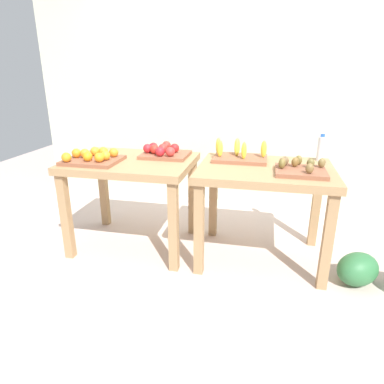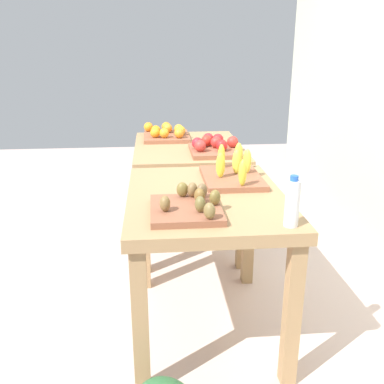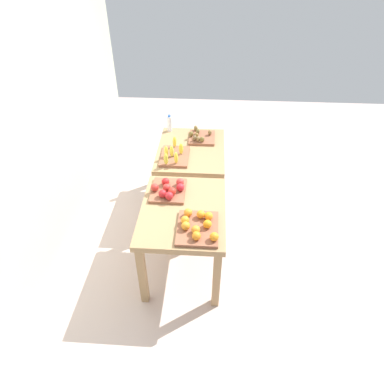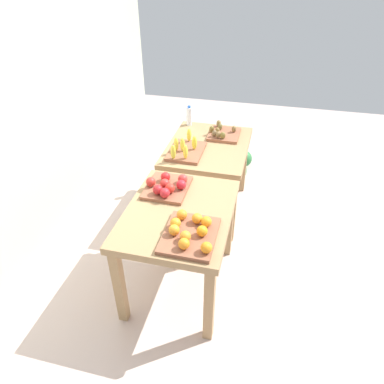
# 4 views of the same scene
# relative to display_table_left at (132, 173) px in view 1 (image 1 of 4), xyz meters

# --- Properties ---
(ground_plane) EXTENTS (8.00, 8.00, 0.00)m
(ground_plane) POSITION_rel_display_table_left_xyz_m (0.56, 0.00, -0.68)
(ground_plane) COLOR #C7AEA6
(back_wall) EXTENTS (4.40, 0.12, 3.00)m
(back_wall) POSITION_rel_display_table_left_xyz_m (0.56, 1.35, 0.82)
(back_wall) COLOR beige
(back_wall) RESTS_ON ground_plane
(display_table_left) EXTENTS (1.04, 0.80, 0.80)m
(display_table_left) POSITION_rel_display_table_left_xyz_m (0.00, 0.00, 0.00)
(display_table_left) COLOR #9F7B52
(display_table_left) RESTS_ON ground_plane
(display_table_right) EXTENTS (1.04, 0.80, 0.80)m
(display_table_right) POSITION_rel_display_table_left_xyz_m (1.12, 0.00, 0.00)
(display_table_right) COLOR #9F7B52
(display_table_right) RESTS_ON ground_plane
(orange_bin) EXTENTS (0.44, 0.36, 0.11)m
(orange_bin) POSITION_rel_display_table_left_xyz_m (-0.27, -0.15, 0.16)
(orange_bin) COLOR brown
(orange_bin) RESTS_ON display_table_left
(apple_bin) EXTENTS (0.40, 0.37, 0.11)m
(apple_bin) POSITION_rel_display_table_left_xyz_m (0.24, 0.16, 0.16)
(apple_bin) COLOR brown
(apple_bin) RESTS_ON display_table_left
(banana_crate) EXTENTS (0.44, 0.32, 0.17)m
(banana_crate) POSITION_rel_display_table_left_xyz_m (0.89, 0.18, 0.16)
(banana_crate) COLOR brown
(banana_crate) RESTS_ON display_table_right
(kiwi_bin) EXTENTS (0.37, 0.33, 0.10)m
(kiwi_bin) POSITION_rel_display_table_left_xyz_m (1.36, -0.11, 0.15)
(kiwi_bin) COLOR brown
(kiwi_bin) RESTS_ON display_table_right
(water_bottle) EXTENTS (0.06, 0.06, 0.22)m
(water_bottle) POSITION_rel_display_table_left_xyz_m (1.56, 0.31, 0.22)
(water_bottle) COLOR silver
(water_bottle) RESTS_ON display_table_right
(watermelon_pile) EXTENTS (0.67, 0.40, 0.25)m
(watermelon_pile) POSITION_rel_display_table_left_xyz_m (1.98, -0.25, -0.56)
(watermelon_pile) COLOR #2F753C
(watermelon_pile) RESTS_ON ground_plane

